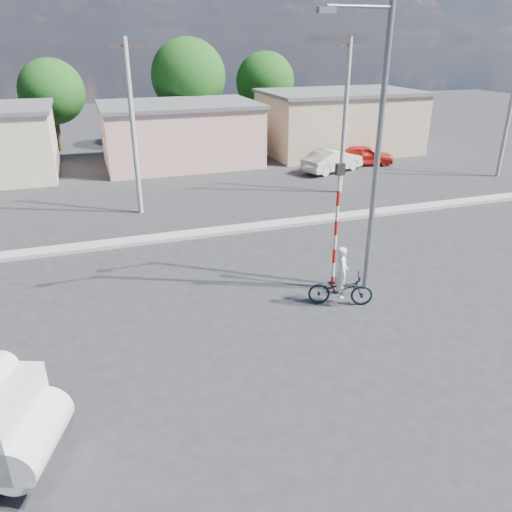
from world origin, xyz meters
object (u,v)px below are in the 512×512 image
object	(u,v)px
car_cream	(332,160)
traffic_pole	(337,218)
cyclist	(341,280)
car_red	(365,155)
streetlight	(374,144)
bicycle	(341,289)

from	to	relation	value
car_cream	traffic_pole	size ratio (longest dim) A/B	1.00
cyclist	car_red	distance (m)	20.06
cyclist	traffic_pole	world-z (taller)	traffic_pole
streetlight	bicycle	bearing A→B (deg)	-148.67
car_cream	streetlight	world-z (taller)	streetlight
car_cream	car_red	xyz separation A→B (m)	(2.95, 1.00, -0.06)
car_cream	car_red	distance (m)	3.11
cyclist	streetlight	bearing A→B (deg)	-35.68
cyclist	traffic_pole	xyz separation A→B (m)	(0.25, 1.02, 1.75)
bicycle	car_red	xyz separation A→B (m)	(10.73, 16.94, 0.12)
car_cream	cyclist	bearing A→B (deg)	133.71
bicycle	traffic_pole	size ratio (longest dim) A/B	0.47
cyclist	car_red	world-z (taller)	cyclist
bicycle	streetlight	world-z (taller)	streetlight
bicycle	car_red	distance (m)	20.06
car_red	streetlight	world-z (taller)	streetlight
cyclist	streetlight	world-z (taller)	streetlight
bicycle	traffic_pole	distance (m)	2.31
car_red	traffic_pole	size ratio (longest dim) A/B	0.89
car_cream	streetlight	bearing A→B (deg)	136.30
car_red	streetlight	distance (m)	19.31
car_red	streetlight	bearing A→B (deg)	163.86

